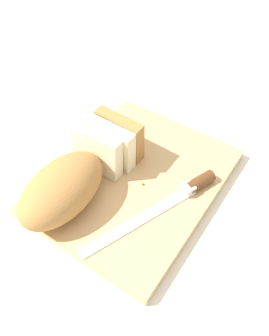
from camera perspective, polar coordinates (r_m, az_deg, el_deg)
ground_plane at (r=0.72m, az=0.00°, el=-2.78°), size 3.00×3.00×0.00m
cutting_board at (r=0.71m, az=0.00°, el=-2.20°), size 0.39×0.31×0.02m
bread_loaf at (r=0.66m, az=-9.17°, el=-1.04°), size 0.28×0.12×0.09m
bread_knife at (r=0.68m, az=7.75°, el=-3.90°), size 0.28×0.14×0.02m
crumb_near_knife at (r=0.69m, az=1.32°, el=-2.58°), size 0.00×0.00×0.00m
crumb_near_loaf at (r=0.71m, az=-0.46°, el=-0.12°), size 0.01×0.01×0.01m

